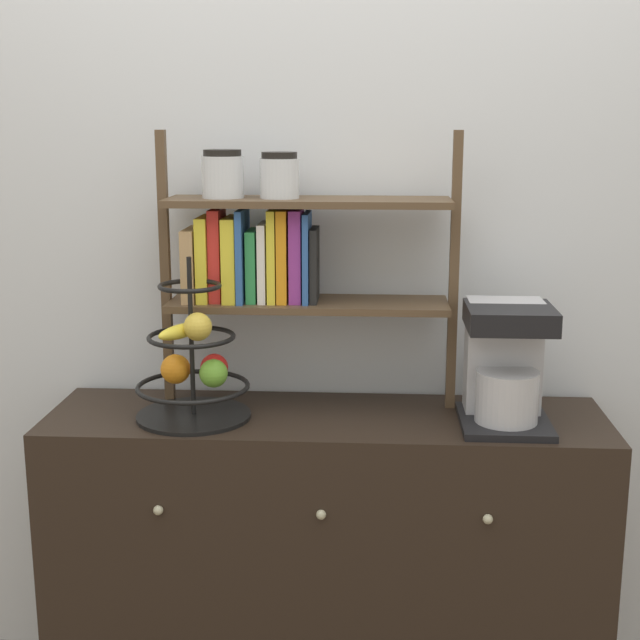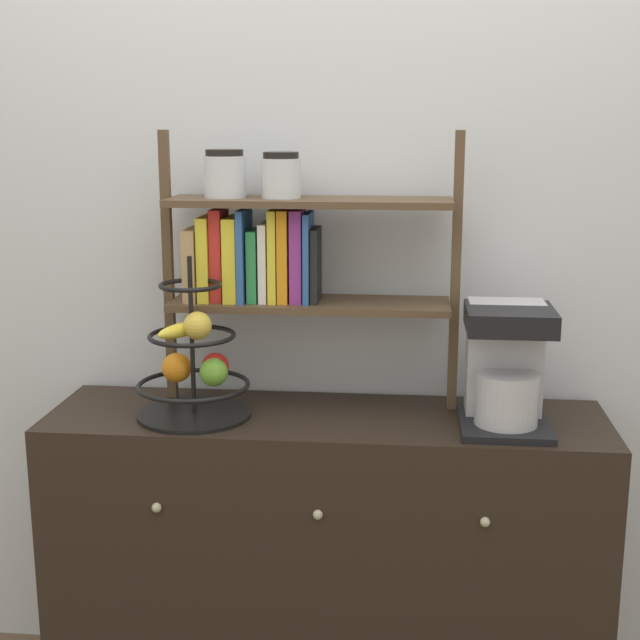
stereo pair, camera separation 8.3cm
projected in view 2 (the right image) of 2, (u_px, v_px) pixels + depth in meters
name	position (u px, v px, depth m)	size (l,w,h in m)	color
wall_back	(335.00, 218.00, 2.41)	(7.00, 0.05, 2.60)	silver
sideboard	(326.00, 562.00, 2.37)	(1.43, 0.41, 0.82)	black
coffee_maker	(506.00, 366.00, 2.18)	(0.22, 0.25, 0.30)	black
fruit_stand	(195.00, 366.00, 2.25)	(0.29, 0.29, 0.41)	black
shelf_hutch	(272.00, 246.00, 2.29)	(0.77, 0.20, 0.72)	brown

